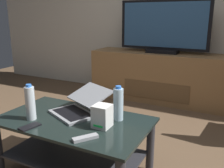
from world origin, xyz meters
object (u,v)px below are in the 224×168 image
object	(u,v)px
television	(164,28)
water_bottle_far	(118,104)
router_box	(102,116)
water_bottle_near	(30,103)
tv_remote	(85,138)
laptop	(80,106)
coffee_table	(74,136)
media_cabinet	(161,77)
cell_phone	(30,127)

from	to	relation	value
television	water_bottle_far	distance (m)	1.86
router_box	water_bottle_near	bearing A→B (deg)	-166.90
water_bottle_near	tv_remote	distance (m)	0.53
laptop	coffee_table	bearing A→B (deg)	-77.49
television	tv_remote	size ratio (longest dim) A/B	7.43
media_cabinet	cell_phone	bearing A→B (deg)	-97.12
water_bottle_near	water_bottle_far	size ratio (longest dim) A/B	1.04
coffee_table	water_bottle_far	bearing A→B (deg)	25.80
television	water_bottle_near	bearing A→B (deg)	-99.99
media_cabinet	laptop	xyz separation A→B (m)	(-0.12, -1.83, 0.16)
router_box	coffee_table	bearing A→B (deg)	176.58
television	laptop	size ratio (longest dim) A/B	2.37
media_cabinet	laptop	distance (m)	1.84
coffee_table	laptop	bearing A→B (deg)	102.51
television	water_bottle_near	distance (m)	2.15
coffee_table	tv_remote	bearing A→B (deg)	-41.74
coffee_table	media_cabinet	xyz separation A→B (m)	(0.09, 1.95, 0.04)
cell_phone	tv_remote	size ratio (longest dim) A/B	0.88
tv_remote	water_bottle_far	bearing A→B (deg)	118.03
television	water_bottle_near	xyz separation A→B (m)	(-0.36, -2.07, -0.45)
television	laptop	world-z (taller)	television
water_bottle_near	water_bottle_far	xyz separation A→B (m)	(0.56, 0.28, -0.00)
tv_remote	water_bottle_near	bearing A→B (deg)	-153.52
water_bottle_far	tv_remote	bearing A→B (deg)	-97.56
television	cell_phone	bearing A→B (deg)	-97.19
water_bottle_near	cell_phone	bearing A→B (deg)	-50.54
water_bottle_near	water_bottle_far	bearing A→B (deg)	26.19
media_cabinet	router_box	world-z (taller)	media_cabinet
router_box	tv_remote	world-z (taller)	router_box
coffee_table	tv_remote	xyz separation A→B (m)	(0.24, -0.22, 0.15)
media_cabinet	water_bottle_far	xyz separation A→B (m)	(0.20, -1.81, 0.22)
laptop	water_bottle_far	world-z (taller)	water_bottle_far
cell_phone	television	bearing A→B (deg)	94.49
laptop	water_bottle_near	distance (m)	0.36
router_box	water_bottle_near	xyz separation A→B (m)	(-0.52, -0.12, 0.05)
media_cabinet	router_box	distance (m)	1.98
water_bottle_near	tv_remote	size ratio (longest dim) A/B	1.64
router_box	cell_phone	world-z (taller)	router_box
media_cabinet	laptop	bearing A→B (deg)	-93.76
water_bottle_far	tv_remote	distance (m)	0.38
water_bottle_far	tv_remote	size ratio (longest dim) A/B	1.58
coffee_table	television	world-z (taller)	television
laptop	cell_phone	xyz separation A→B (m)	(-0.15, -0.37, -0.05)
coffee_table	tv_remote	distance (m)	0.36
coffee_table	cell_phone	bearing A→B (deg)	-126.51
media_cabinet	cell_phone	xyz separation A→B (m)	(-0.27, -2.20, 0.10)
cell_phone	tv_remote	bearing A→B (deg)	15.23
water_bottle_far	television	bearing A→B (deg)	96.35
media_cabinet	coffee_table	bearing A→B (deg)	-92.73
coffee_table	water_bottle_far	xyz separation A→B (m)	(0.29, 0.14, 0.26)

